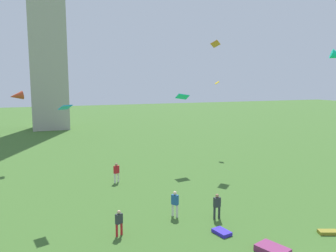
% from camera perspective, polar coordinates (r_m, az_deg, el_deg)
% --- Properties ---
extents(person_0, '(0.54, 0.30, 1.74)m').
position_cam_1_polar(person_0, '(23.26, 8.36, -13.16)').
color(person_0, '#2D3338').
rests_on(person_0, ground_plane).
extents(person_1, '(0.48, 0.39, 1.60)m').
position_cam_1_polar(person_1, '(20.96, -8.36, -15.80)').
color(person_1, red).
rests_on(person_1, ground_plane).
extents(person_2, '(0.55, 0.46, 1.83)m').
position_cam_1_polar(person_2, '(31.09, -8.79, -7.69)').
color(person_2, silver).
rests_on(person_2, ground_plane).
extents(person_3, '(0.45, 0.54, 1.79)m').
position_cam_1_polar(person_3, '(23.37, 1.19, -12.89)').
color(person_3, silver).
rests_on(person_3, ground_plane).
extents(kite_flying_0, '(1.46, 1.30, 0.77)m').
position_cam_1_polar(kite_flying_0, '(38.01, 8.11, 13.71)').
color(kite_flying_0, orange).
extents(kite_flying_1, '(0.96, 1.14, 0.40)m').
position_cam_1_polar(kite_flying_1, '(24.33, -17.14, 3.06)').
color(kite_flying_1, '#1995DD').
extents(kite_flying_2, '(1.61, 1.27, 1.10)m').
position_cam_1_polar(kite_flying_2, '(39.47, -24.46, 4.70)').
color(kite_flying_2, '#BD3E22').
extents(kite_flying_3, '(0.74, 0.96, 0.42)m').
position_cam_1_polar(kite_flying_3, '(43.72, 8.37, 7.32)').
color(kite_flying_3, '#CFA808').
extents(kite_flying_4, '(1.38, 0.85, 0.71)m').
position_cam_1_polar(kite_flying_4, '(35.63, 2.48, 5.03)').
color(kite_flying_4, '#19CCB7').
extents(kite_bundle_0, '(1.60, 1.92, 0.35)m').
position_cam_1_polar(kite_bundle_0, '(20.04, 17.42, -19.54)').
color(kite_bundle_0, '#7B2A5B').
rests_on(kite_bundle_0, ground_plane).
extents(kite_bundle_1, '(0.92, 1.25, 0.22)m').
position_cam_1_polar(kite_bundle_1, '(21.55, 9.16, -17.45)').
color(kite_bundle_1, '#3125BE').
rests_on(kite_bundle_1, ground_plane).
extents(kite_bundle_2, '(1.25, 0.91, 0.21)m').
position_cam_1_polar(kite_bundle_2, '(23.43, 25.64, -16.03)').
color(kite_bundle_2, olive).
rests_on(kite_bundle_2, ground_plane).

